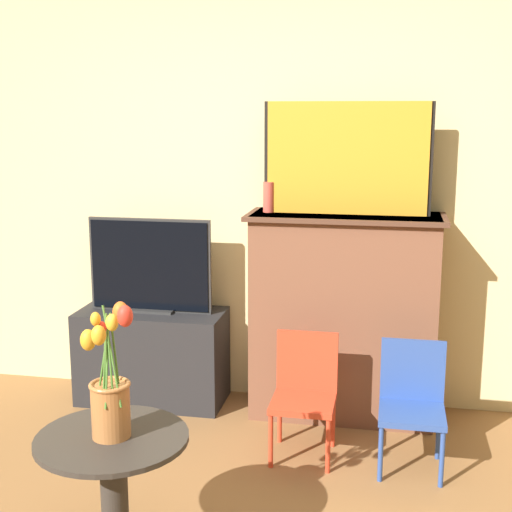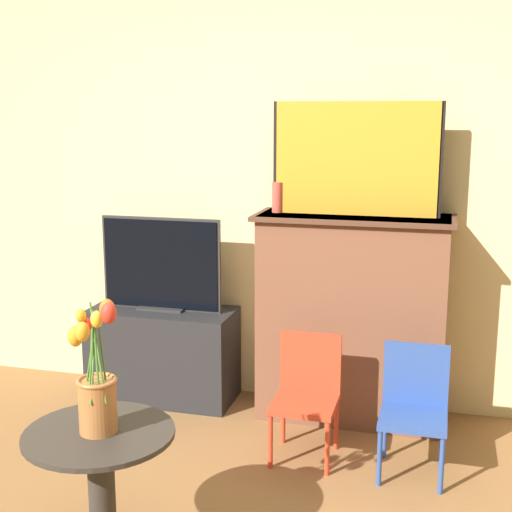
% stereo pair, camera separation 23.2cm
% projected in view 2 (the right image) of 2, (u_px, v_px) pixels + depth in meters
% --- Properties ---
extents(wall_back, '(8.00, 0.06, 2.70)m').
position_uv_depth(wall_back, '(295.00, 179.00, 4.20)').
color(wall_back, beige).
rests_on(wall_back, ground).
extents(fireplace_mantel, '(1.09, 0.44, 1.18)m').
position_uv_depth(fireplace_mantel, '(352.00, 316.00, 4.03)').
color(fireplace_mantel, brown).
rests_on(fireplace_mantel, ground).
extents(painting, '(0.92, 0.03, 0.61)m').
position_uv_depth(painting, '(356.00, 159.00, 3.86)').
color(painting, black).
rests_on(painting, fireplace_mantel).
extents(mantel_candle, '(0.06, 0.06, 0.17)m').
position_uv_depth(mantel_candle, '(278.00, 197.00, 4.01)').
color(mantel_candle, '#CC4C3D').
rests_on(mantel_candle, fireplace_mantel).
extents(tv_stand, '(0.88, 0.40, 0.56)m').
position_uv_depth(tv_stand, '(163.00, 354.00, 4.37)').
color(tv_stand, '#232326').
rests_on(tv_stand, ground).
extents(tv_monitor, '(0.74, 0.12, 0.56)m').
position_uv_depth(tv_monitor, '(161.00, 265.00, 4.26)').
color(tv_monitor, '#2D2D2D').
rests_on(tv_monitor, tv_stand).
extents(chair_red, '(0.32, 0.32, 0.62)m').
position_uv_depth(chair_red, '(307.00, 390.00, 3.63)').
color(chair_red, red).
rests_on(chair_red, ground).
extents(chair_blue, '(0.32, 0.32, 0.62)m').
position_uv_depth(chair_blue, '(414.00, 404.00, 3.47)').
color(chair_blue, '#2D4C99').
rests_on(chair_blue, ground).
extents(side_table, '(0.58, 0.58, 0.56)m').
position_uv_depth(side_table, '(101.00, 479.00, 2.73)').
color(side_table, '#332D28').
rests_on(side_table, ground).
extents(vase_tulips, '(0.22, 0.23, 0.53)m').
position_uv_depth(vase_tulips, '(97.00, 387.00, 2.65)').
color(vase_tulips, '#AD6B38').
rests_on(vase_tulips, side_table).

